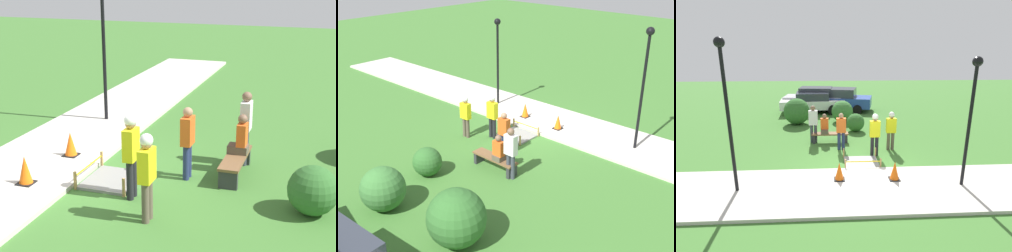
{
  "view_description": "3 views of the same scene",
  "coord_description": "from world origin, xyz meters",
  "views": [
    {
      "loc": [
        9.46,
        5.0,
        4.45
      ],
      "look_at": [
        -0.39,
        1.69,
        1.18
      ],
      "focal_mm": 55.0,
      "sensor_mm": 36.0,
      "label": 1
    },
    {
      "loc": [
        -9.44,
        11.84,
        6.91
      ],
      "look_at": [
        0.02,
        1.44,
        0.75
      ],
      "focal_mm": 45.0,
      "sensor_mm": 36.0,
      "label": 2
    },
    {
      "loc": [
        -0.96,
        -8.45,
        4.04
      ],
      "look_at": [
        -0.39,
        1.62,
        1.18
      ],
      "focal_mm": 28.0,
      "sensor_mm": 36.0,
      "label": 3
    }
  ],
  "objects": [
    {
      "name": "traffic_cone_near_patch",
      "position": [
        -0.68,
        -0.84,
        0.39
      ],
      "size": [
        0.34,
        0.34,
        0.58
      ],
      "color": "black",
      "rests_on": "sidewalk"
    },
    {
      "name": "ground_plane",
      "position": [
        0.0,
        0.0,
        0.0
      ],
      "size": [
        60.0,
        60.0,
        0.0
      ],
      "primitive_type": "plane",
      "color": "#3D702D"
    },
    {
      "name": "bystander_in_gray_shirt",
      "position": [
        -1.71,
        3.13,
        0.98
      ],
      "size": [
        0.4,
        0.23,
        1.73
      ],
      "color": "#383D47",
      "rests_on": "ground_plane"
    },
    {
      "name": "person_seated_on_bench",
      "position": [
        -1.2,
        3.11,
        0.8
      ],
      "size": [
        0.36,
        0.44,
        0.89
      ],
      "color": "brown",
      "rests_on": "park_bench"
    },
    {
      "name": "lamppost_near",
      "position": [
        3.07,
        -1.37,
        2.62
      ],
      "size": [
        0.28,
        0.28,
        3.83
      ],
      "color": "black",
      "rests_on": "sidewalk"
    },
    {
      "name": "traffic_cone_far_patch",
      "position": [
        1.08,
        -0.92,
        0.4
      ],
      "size": [
        0.34,
        0.34,
        0.6
      ],
      "color": "black",
      "rests_on": "sidewalk"
    },
    {
      "name": "worker_supervisor",
      "position": [
        1.61,
        1.97,
        0.98
      ],
      "size": [
        0.4,
        0.24,
        1.66
      ],
      "color": "brown",
      "rests_on": "ground_plane"
    },
    {
      "name": "wet_concrete_patch",
      "position": [
        0.2,
        0.63,
        0.04
      ],
      "size": [
        1.31,
        1.13,
        0.4
      ],
      "color": "gray",
      "rests_on": "ground_plane"
    },
    {
      "name": "worker_assistant",
      "position": [
        0.81,
        1.34,
        1.03
      ],
      "size": [
        0.4,
        0.25,
        1.74
      ],
      "color": "black",
      "rests_on": "ground_plane"
    },
    {
      "name": "lamppost_far",
      "position": [
        -3.73,
        -1.34,
        2.89
      ],
      "size": [
        0.28,
        0.28,
        4.32
      ],
      "color": "black",
      "rests_on": "sidewalk"
    },
    {
      "name": "sidewalk",
      "position": [
        0.0,
        -1.41,
        0.05
      ],
      "size": [
        28.0,
        2.81,
        0.1
      ],
      "color": "#BCB7AD",
      "rests_on": "ground_plane"
    },
    {
      "name": "bystander_in_orange_shirt",
      "position": [
        -0.48,
        2.1,
        0.9
      ],
      "size": [
        0.4,
        0.22,
        1.6
      ],
      "color": "navy",
      "rests_on": "ground_plane"
    },
    {
      "name": "park_bench",
      "position": [
        -0.96,
        3.06,
        0.32
      ],
      "size": [
        1.68,
        0.44,
        0.45
      ],
      "color": "#2D2D33",
      "rests_on": "ground_plane"
    },
    {
      "name": "shrub_rounded_near",
      "position": [
        -0.2,
        6.76,
        0.64
      ],
      "size": [
        1.27,
        1.27,
        1.27
      ],
      "color": "#387033",
      "rests_on": "ground_plane"
    },
    {
      "name": "shrub_rounded_far",
      "position": [
        -2.85,
        6.38,
        0.75
      ],
      "size": [
        1.5,
        1.5,
        1.5
      ],
      "color": "#2D6028",
      "rests_on": "ground_plane"
    },
    {
      "name": "shrub_rounded_mid",
      "position": [
        0.39,
        4.77,
        0.47
      ],
      "size": [
        0.94,
        0.94,
        0.94
      ],
      "color": "#2D6028",
      "rests_on": "ground_plane"
    }
  ]
}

